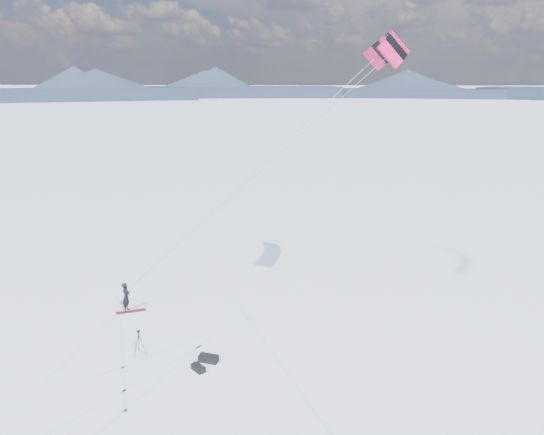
# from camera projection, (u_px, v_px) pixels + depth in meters

# --- Properties ---
(ground) EXTENTS (1800.00, 1800.00, 0.00)m
(ground) POSITION_uv_depth(u_px,v_px,m) (155.00, 344.00, 25.09)
(ground) COLOR white
(horizon_hills) EXTENTS (704.00, 704.42, 9.52)m
(horizon_hills) POSITION_uv_depth(u_px,v_px,m) (149.00, 263.00, 24.06)
(horizon_hills) COLOR #182035
(horizon_hills) RESTS_ON ground
(snow_tracks) EXTENTS (14.76, 10.25, 0.01)m
(snow_tracks) POSITION_uv_depth(u_px,v_px,m) (139.00, 347.00, 24.81)
(snow_tracks) COLOR silver
(snow_tracks) RESTS_ON ground
(snowkiter) EXTENTS (0.43, 0.62, 1.60)m
(snowkiter) POSITION_uv_depth(u_px,v_px,m) (127.00, 311.00, 28.66)
(snowkiter) COLOR black
(snowkiter) RESTS_ON ground
(snowboard) EXTENTS (1.54, 0.92, 0.04)m
(snowboard) POSITION_uv_depth(u_px,v_px,m) (131.00, 311.00, 28.51)
(snowboard) COLOR maroon
(snowboard) RESTS_ON ground
(tripod) EXTENTS (0.53, 0.59, 1.19)m
(tripod) POSITION_uv_depth(u_px,v_px,m) (139.00, 339.00, 23.94)
(tripod) COLOR black
(tripod) RESTS_ON ground
(gear_bag_a) EXTENTS (0.92, 0.57, 0.38)m
(gear_bag_a) POSITION_uv_depth(u_px,v_px,m) (209.00, 358.00, 23.47)
(gear_bag_a) COLOR black
(gear_bag_a) RESTS_ON ground
(gear_bag_b) EXTENTS (0.73, 0.72, 0.32)m
(gear_bag_b) POSITION_uv_depth(u_px,v_px,m) (198.00, 368.00, 22.75)
(gear_bag_b) COLOR black
(gear_bag_b) RESTS_ON ground
(power_kite) EXTENTS (14.43, 5.41, 13.23)m
(power_kite) POSITION_uv_depth(u_px,v_px,m) (388.00, 51.00, 24.53)
(power_kite) COLOR #C4154C
(power_kite) RESTS_ON ground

